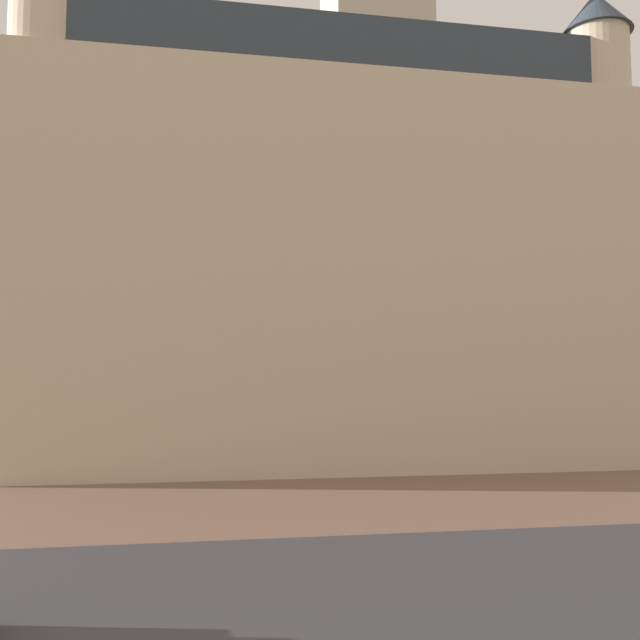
# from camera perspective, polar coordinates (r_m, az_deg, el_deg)

# --- Properties ---
(ground_plane) EXTENTS (120.00, 120.00, 0.00)m
(ground_plane) POSITION_cam_1_polar(r_m,az_deg,el_deg) (16.19, -0.38, -18.43)
(ground_plane) COLOR brown
(street_asphalt_strip) EXTENTS (120.00, 8.25, 0.00)m
(street_asphalt_strip) POSITION_cam_1_polar(r_m,az_deg,el_deg) (13.47, 1.84, -21.22)
(street_asphalt_strip) COLOR #38383D
(street_asphalt_strip) RESTS_ON ground_plane
(landmark_building) EXTENTS (27.30, 12.23, 38.72)m
(landmark_building) POSITION_cam_1_polar(r_m,az_deg,el_deg) (33.55, 0.80, 6.74)
(landmark_building) COLOR beige
(landmark_building) RESTS_ON ground_plane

